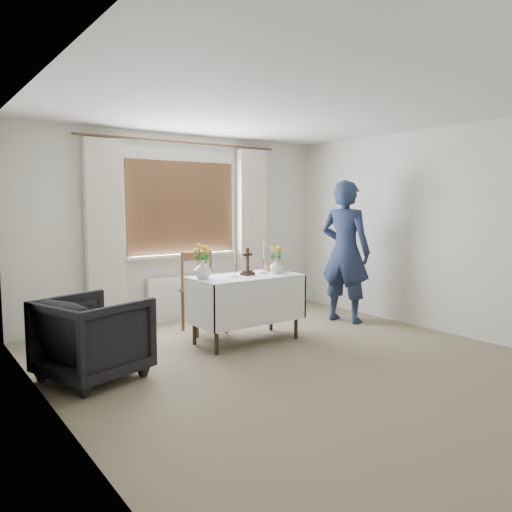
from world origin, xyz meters
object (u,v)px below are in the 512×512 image
at_px(altar_table, 246,309).
at_px(person, 345,252).
at_px(armchair, 93,338).
at_px(flower_vase_left, 203,270).
at_px(wooden_cross, 248,261).
at_px(wooden_chair, 204,292).
at_px(flower_vase_right, 277,266).

bearing_deg(altar_table, person, 2.00).
height_order(armchair, flower_vase_left, flower_vase_left).
height_order(armchair, wooden_cross, wooden_cross).
xyz_separation_m(altar_table, wooden_chair, (-0.17, 0.66, 0.11)).
height_order(altar_table, flower_vase_left, flower_vase_left).
height_order(wooden_chair, armchair, wooden_chair).
bearing_deg(wooden_chair, flower_vase_right, -48.90).
relative_size(wooden_chair, armchair, 1.20).
height_order(altar_table, wooden_chair, wooden_chair).
bearing_deg(armchair, person, -104.12).
relative_size(armchair, flower_vase_left, 4.14).
height_order(armchair, person, person).
bearing_deg(wooden_cross, wooden_chair, 95.48).
height_order(altar_table, flower_vase_right, flower_vase_right).
bearing_deg(wooden_cross, flower_vase_left, 161.33).
relative_size(altar_table, flower_vase_right, 7.31).
distance_m(wooden_cross, flower_vase_left, 0.56).
distance_m(altar_table, person, 1.73).
bearing_deg(armchair, wooden_cross, -101.28).
bearing_deg(altar_table, wooden_chair, 104.54).
distance_m(altar_table, armchair, 1.82).
xyz_separation_m(wooden_cross, flower_vase_right, (0.36, -0.07, -0.07)).
xyz_separation_m(person, flower_vase_right, (-1.24, -0.10, -0.09)).
xyz_separation_m(armchair, flower_vase_right, (2.20, 0.16, 0.47)).
bearing_deg(person, wooden_cross, 72.38).
xyz_separation_m(armchair, person, (3.44, 0.27, 0.56)).
bearing_deg(wooden_cross, armchair, 174.36).
bearing_deg(wooden_cross, person, -11.78).
relative_size(armchair, flower_vase_right, 4.87).
distance_m(altar_table, wooden_chair, 0.69).
relative_size(wooden_chair, person, 0.53).
relative_size(wooden_cross, flower_vase_left, 1.56).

